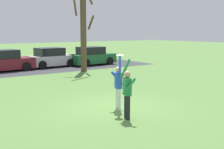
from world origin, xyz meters
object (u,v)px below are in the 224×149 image
frisbee_disc (120,55)px  parked_car_silver (51,58)px  person_catcher (118,84)px  person_defender (127,91)px  bare_tree_tall (83,30)px  parked_car_green (92,57)px  parked_car_maroon (4,61)px

frisbee_disc → parked_car_silver: bearing=75.4°
person_catcher → person_defender: (-0.50, -1.16, -0.00)m
person_defender → bare_tree_tall: bare_tree_tall is taller
parked_car_silver → frisbee_disc: bearing=-107.9°
person_defender → parked_car_green: person_defender is taller
person_defender → frisbee_disc: (0.41, 0.95, 1.11)m
frisbee_disc → parked_car_green: frisbee_disc is taller
frisbee_disc → parked_car_silver: (3.69, 14.16, -1.37)m
parked_car_green → bare_tree_tall: (-2.77, -3.28, 2.31)m
person_defender → parked_car_maroon: bearing=22.7°
parked_car_maroon → bare_tree_tall: (4.70, -3.57, 2.31)m
person_defender → parked_car_green: bearing=-4.6°
parked_car_silver → parked_car_green: size_ratio=1.00×
parked_car_green → person_defender: bearing=-121.2°
parked_car_maroon → bare_tree_tall: size_ratio=0.63×
parked_car_maroon → parked_car_green: (7.46, -0.29, 0.00)m
frisbee_disc → parked_car_green: size_ratio=0.07×
frisbee_disc → parked_car_maroon: (-0.22, 13.76, -1.37)m
person_catcher → parked_car_silver: bearing=-171.1°
person_catcher → parked_car_silver: (3.60, 13.96, -0.25)m
frisbee_disc → parked_car_maroon: 13.83m
person_catcher → parked_car_green: 15.07m
parked_car_green → bare_tree_tall: 4.88m
person_catcher → parked_car_silver: size_ratio=0.50×
person_defender → parked_car_maroon: 14.71m
parked_car_maroon → frisbee_disc: bearing=-92.4°
frisbee_disc → bare_tree_tall: size_ratio=0.04×
parked_car_maroon → parked_car_green: bearing=-5.5°
person_catcher → bare_tree_tall: bare_tree_tall is taller
frisbee_disc → parked_car_silver: 14.70m
parked_car_silver → person_catcher: bearing=-107.7°
parked_car_maroon → bare_tree_tall: 6.34m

